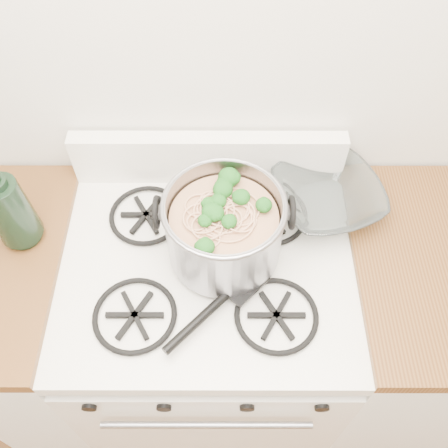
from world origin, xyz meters
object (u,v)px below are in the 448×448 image
at_px(gas_range, 211,337).
at_px(bottle, 6,203).
at_px(stock_pot, 224,229).
at_px(spatula, 242,280).
at_px(glass_bowl, 326,201).

relative_size(gas_range, bottle, 3.19).
bearing_deg(bottle, stock_pot, -11.67).
xyz_separation_m(gas_range, spatula, (0.09, -0.06, 0.50)).
height_order(stock_pot, bottle, bottle).
distance_m(gas_range, bottle, 0.80).
bearing_deg(bottle, glass_bowl, 0.52).
distance_m(gas_range, glass_bowl, 0.62).
height_order(gas_range, glass_bowl, glass_bowl).
xyz_separation_m(spatula, glass_bowl, (0.23, 0.25, 0.00)).
xyz_separation_m(gas_range, bottle, (-0.48, 0.08, 0.63)).
bearing_deg(gas_range, spatula, -35.40).
height_order(glass_bowl, bottle, bottle).
bearing_deg(bottle, gas_range, -16.00).
bearing_deg(stock_pot, spatula, -65.29).
relative_size(spatula, bottle, 1.07).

